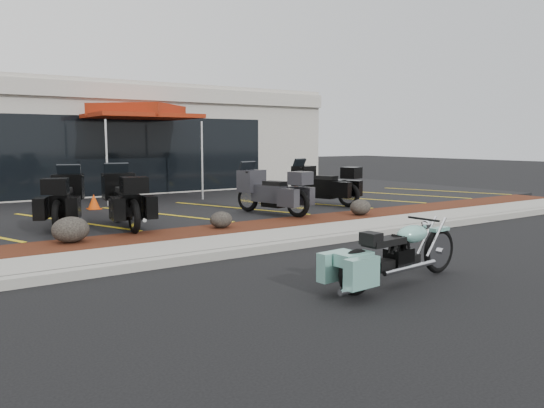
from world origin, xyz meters
TOP-DOWN VIEW (x-y plane):
  - ground at (0.00, 0.00)m, footprint 90.00×90.00m
  - curb at (0.00, 0.90)m, footprint 24.00×0.25m
  - sidewalk at (0.00, 1.60)m, footprint 24.00×1.20m
  - mulch_bed at (0.00, 2.80)m, footprint 24.00×1.20m
  - upper_lot at (0.00, 8.20)m, footprint 26.00×9.60m
  - dealership_building at (0.00, 14.47)m, footprint 18.00×8.16m
  - boulder_left at (-2.84, 2.95)m, footprint 0.67×0.56m
  - boulder_mid at (0.21, 2.87)m, footprint 0.49×0.41m
  - boulder_right at (4.02, 2.65)m, footprint 0.56×0.46m
  - hero_cruiser at (1.37, -1.86)m, footprint 2.63×0.86m
  - touring_black_front at (-2.20, 5.71)m, footprint 1.64×2.43m
  - touring_black_mid at (-1.34, 4.93)m, footprint 1.17×2.43m
  - touring_grey at (2.06, 4.81)m, footprint 1.45×2.42m
  - touring_black_rear at (4.37, 5.62)m, footprint 1.54×2.45m
  - traffic_cone at (-1.15, 7.59)m, footprint 0.36×0.36m
  - popup_canopy at (0.89, 9.59)m, footprint 3.67×3.67m

SIDE VIEW (x-z plane):
  - ground at x=0.00m, z-range 0.00..0.00m
  - curb at x=0.00m, z-range 0.00..0.15m
  - sidewalk at x=0.00m, z-range 0.00..0.15m
  - upper_lot at x=0.00m, z-range 0.00..0.15m
  - mulch_bed at x=0.00m, z-range 0.00..0.16m
  - boulder_mid at x=0.21m, z-range 0.16..0.51m
  - traffic_cone at x=-1.15m, z-range 0.15..0.56m
  - boulder_right at x=4.02m, z-range 0.16..0.55m
  - boulder_left at x=-2.84m, z-range 0.16..0.63m
  - hero_cruiser at x=1.37m, z-range 0.00..0.91m
  - touring_black_front at x=-2.20m, z-range 0.15..1.47m
  - touring_grey at x=2.06m, z-range 0.15..1.47m
  - touring_black_rear at x=4.37m, z-range 0.15..1.48m
  - touring_black_mid at x=-1.34m, z-range 0.15..1.51m
  - dealership_building at x=0.00m, z-range 0.01..4.01m
  - popup_canopy at x=0.89m, z-range 1.37..4.35m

